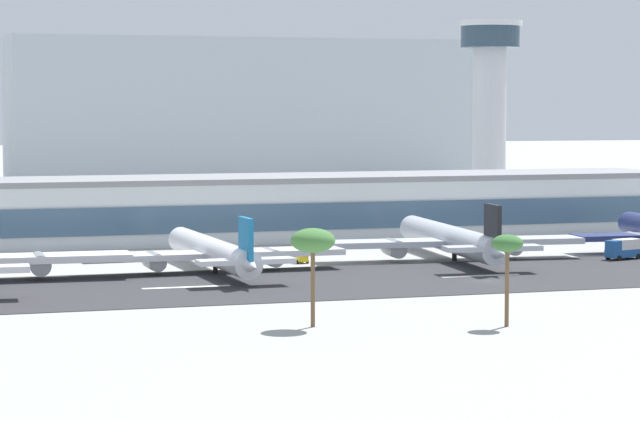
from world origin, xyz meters
TOP-DOWN VIEW (x-y plane):
  - ground_plane at (0.00, 0.00)m, footprint 1400.00×1400.00m
  - runway_strip at (0.00, 5.66)m, footprint 800.00×36.45m
  - runway_centreline_dash_3 at (-41.08, 5.66)m, footprint 12.00×1.20m
  - runway_centreline_dash_4 at (1.67, 5.66)m, footprint 12.00×1.20m
  - terminal_building at (-12.42, 70.14)m, footprint 155.19×22.02m
  - control_tower at (44.18, 98.08)m, footprint 13.41×13.41m
  - distant_hotel_block at (14.42, 189.98)m, footprint 124.82×29.89m
  - airliner_blue_tail_gate_1 at (-33.70, 20.50)m, footprint 39.15×44.88m
  - airliner_black_tail_gate_2 at (5.91, 25.61)m, footprint 42.63×48.29m
  - service_baggage_tug_0 at (-18.00, 29.88)m, footprint 2.03×3.28m
  - service_box_truck_1 at (32.09, 19.13)m, footprint 6.43×3.99m
  - palm_tree_1 at (-14.38, -37.99)m, footprint 3.49×3.49m
  - palm_tree_2 at (-34.89, -31.89)m, footprint 4.94×4.94m

SIDE VIEW (x-z plane):
  - ground_plane at x=0.00m, z-range 0.00..0.00m
  - runway_strip at x=0.00m, z-range 0.00..0.08m
  - runway_centreline_dash_3 at x=-41.08m, z-range 0.08..0.09m
  - runway_centreline_dash_4 at x=1.67m, z-range 0.08..0.09m
  - service_baggage_tug_0 at x=-18.00m, z-range -0.05..2.15m
  - service_box_truck_1 at x=32.09m, z-range 0.16..3.41m
  - airliner_blue_tail_gate_1 at x=-33.70m, z-range -1.70..7.66m
  - airliner_black_tail_gate_2 at x=5.91m, z-range -1.83..8.25m
  - terminal_building at x=-12.42m, z-range 0.00..11.54m
  - palm_tree_1 at x=-14.38m, z-range 3.78..13.98m
  - palm_tree_2 at x=-34.89m, z-range 3.95..14.88m
  - distant_hotel_block at x=14.42m, z-range 0.00..41.77m
  - control_tower at x=44.18m, z-range 4.24..46.39m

